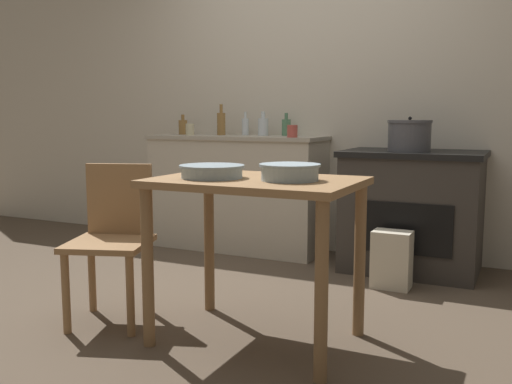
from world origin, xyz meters
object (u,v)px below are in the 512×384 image
Objects in this scene: chair at (113,236)px; bottle_left at (263,126)px; work_table at (256,207)px; bottle_mid_left at (221,123)px; stove at (412,211)px; mixing_bowl_small at (212,171)px; stock_pot at (409,136)px; mixing_bowl_large at (290,171)px; cup_center_right at (292,131)px; cup_mid_right at (190,129)px; bottle_center_left at (245,126)px; bottle_center at (286,127)px; bottle_far_left at (183,127)px; flour_sack at (392,260)px.

bottle_left reaches higher than chair.
work_table is 2.14m from bottle_mid_left.
stove is 1.84m from mixing_bowl_small.
mixing_bowl_large is at bearing -98.45° from stock_pot.
cup_center_right is 0.94m from cup_mid_right.
cup_center_right is at bearing -5.27° from cup_mid_right.
bottle_center_left reaches higher than bottle_center.
work_table is 4.92× the size of bottle_left.
bottle_center reaches higher than cup_mid_right.
bottle_center_left is (-0.18, 0.03, -0.00)m from bottle_left.
chair is at bearing -67.97° from bottle_far_left.
bottle_center_left is (-1.39, 0.29, 0.05)m from stock_pot.
bottle_left is (-1.23, 0.18, 0.58)m from stove.
chair is at bearing -126.39° from stove.
mixing_bowl_small is 2.06m from bottle_center_left.
flour_sack is 1.91× the size of bottle_center_left.
mixing_bowl_small is 2.08m from bottle_mid_left.
mixing_bowl_small is (-0.37, -0.06, -0.01)m from mixing_bowl_large.
stove is 1.88m from cup_mid_right.
bottle_center_left is 0.64m from cup_center_right.
cup_mid_right is at bearing 130.77° from work_table.
cup_mid_right is (-1.80, -0.02, 0.55)m from stove.
mixing_bowl_small is at bearing -110.52° from stock_pot.
cup_center_right reaches higher than work_table.
mixing_bowl_small is at bearing -53.57° from bottle_far_left.
stock_pot is 1.06m from bottle_center.
bottle_center_left is (-1.16, 1.84, 0.17)m from mixing_bowl_large.
mixing_bowl_small is at bearing -110.32° from stove.
mixing_bowl_large is 0.91× the size of mixing_bowl_small.
flour_sack is at bearing 70.73° from work_table.
bottle_center_left is at bearing 153.51° from flour_sack.
bottle_mid_left reaches higher than mixing_bowl_large.
stock_pot is 0.96× the size of mixing_bowl_small.
bottle_mid_left is (-0.36, 1.82, 0.57)m from chair.
stock_pot is (0.01, 0.40, 0.77)m from flour_sack.
bottle_mid_left reaches higher than cup_center_right.
stove is at bearing -8.53° from bottle_center_left.
flour_sack is at bearing 25.20° from chair.
chair is at bearing -177.02° from mixing_bowl_large.
bottle_left reaches higher than work_table.
flour_sack is 1.20m from cup_center_right.
cup_center_right is (0.38, 1.57, 0.52)m from chair.
bottle_center is at bearing 17.36° from cup_mid_right.
flour_sack is (1.21, 1.20, -0.27)m from chair.
bottle_mid_left is 2.77× the size of cup_center_right.
mixing_bowl_large is 2.18m from bottle_center_left.
stove is 5.56× the size of bottle_far_left.
mixing_bowl_small is 1.70× the size of bottle_center.
bottle_far_left is (-1.97, 0.14, 0.57)m from stove.
cup_mid_right is (-1.37, 1.59, 0.32)m from work_table.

